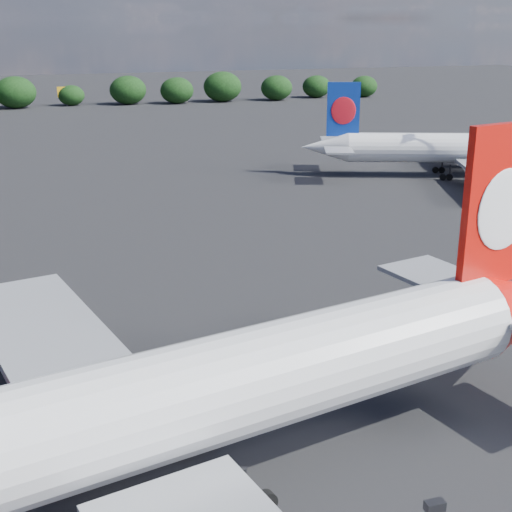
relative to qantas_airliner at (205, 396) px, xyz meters
name	(u,v)px	position (x,y,z in m)	size (l,w,h in m)	color
ground	(27,214)	(-8.84, 62.03, -5.52)	(500.00, 500.00, 0.00)	black
qantas_airliner	(205,396)	(0.00, 0.00, 0.00)	(55.16, 52.77, 18.13)	silver
china_southern_airliner	(449,149)	(55.57, 66.06, -1.03)	(44.02, 42.29, 14.75)	silver
billboard_yellow	(66,92)	(3.16, 184.03, -1.65)	(5.00, 0.30, 5.50)	gold
horizon_treeline	(45,93)	(-2.86, 181.60, -1.45)	(203.74, 14.58, 9.29)	black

